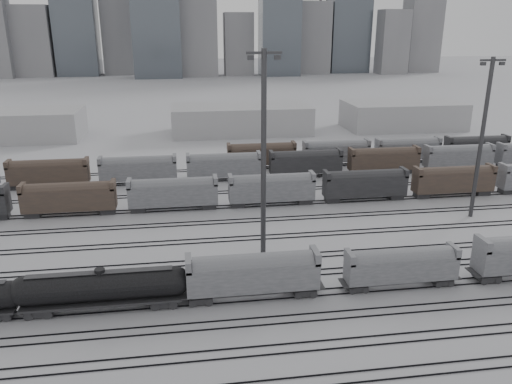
{
  "coord_description": "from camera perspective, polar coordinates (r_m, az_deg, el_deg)",
  "views": [
    {
      "loc": [
        -6.72,
        -49.47,
        29.98
      ],
      "look_at": [
        4.59,
        27.58,
        4.0
      ],
      "focal_mm": 35.0,
      "sensor_mm": 36.0,
      "label": 1
    }
  ],
  "objects": [
    {
      "name": "bg_string_mid",
      "position": [
        104.16,
        5.69,
        3.23
      ],
      "size": [
        151.0,
        3.0,
        5.6
      ],
      "color": "black",
      "rests_on": "ground"
    },
    {
      "name": "bg_string_far",
      "position": [
        116.81,
        13.13,
        4.51
      ],
      "size": [
        66.0,
        3.0,
        5.6
      ],
      "color": "#4E3D31",
      "rests_on": "ground"
    },
    {
      "name": "hopper_car_a",
      "position": [
        57.49,
        -0.35,
        -9.13
      ],
      "size": [
        15.2,
        3.02,
        5.44
      ],
      "color": "black",
      "rests_on": "ground"
    },
    {
      "name": "bg_string_near",
      "position": [
        87.13,
        1.8,
        0.26
      ],
      "size": [
        151.0,
        3.0,
        5.6
      ],
      "color": "gray",
      "rests_on": "ground"
    },
    {
      "name": "warehouse_right",
      "position": [
        161.24,
        16.4,
        8.44
      ],
      "size": [
        35.0,
        18.0,
        8.0
      ],
      "primitive_type": "cube",
      "color": "#AAAAAC",
      "rests_on": "ground"
    },
    {
      "name": "tracks",
      "position": [
        73.65,
        -2.4,
        -5.52
      ],
      "size": [
        220.0,
        71.5,
        0.16
      ],
      "color": "black",
      "rests_on": "ground"
    },
    {
      "name": "tank_car_b",
      "position": [
        58.16,
        -17.24,
        -10.36
      ],
      "size": [
        19.33,
        3.22,
        4.78
      ],
      "color": "black",
      "rests_on": "ground"
    },
    {
      "name": "hopper_car_b",
      "position": [
        62.42,
        16.28,
        -7.97
      ],
      "size": [
        13.56,
        2.69,
        4.85
      ],
      "color": "black",
      "rests_on": "ground"
    },
    {
      "name": "light_mast_d",
      "position": [
        86.53,
        24.42,
        5.89
      ],
      "size": [
        4.1,
        0.66,
        25.63
      ],
      "color": "#37373A",
      "rests_on": "ground"
    },
    {
      "name": "ground",
      "position": [
        58.23,
        -0.54,
        -12.54
      ],
      "size": [
        900.0,
        900.0,
        0.0
      ],
      "primitive_type": "plane",
      "color": "silver",
      "rests_on": "ground"
    },
    {
      "name": "light_mast_c",
      "position": [
        64.22,
        0.87,
        4.56
      ],
      "size": [
        4.39,
        0.7,
        27.46
      ],
      "color": "#37373A",
      "rests_on": "ground"
    },
    {
      "name": "skyline",
      "position": [
        329.97,
        -5.61,
        19.19
      ],
      "size": [
        316.0,
        22.4,
        95.0
      ],
      "color": "gray",
      "rests_on": "ground"
    },
    {
      "name": "warehouse_mid",
      "position": [
        147.73,
        -1.74,
        8.31
      ],
      "size": [
        40.0,
        18.0,
        8.0
      ],
      "primitive_type": "cube",
      "color": "#AAAAAC",
      "rests_on": "ground"
    }
  ]
}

